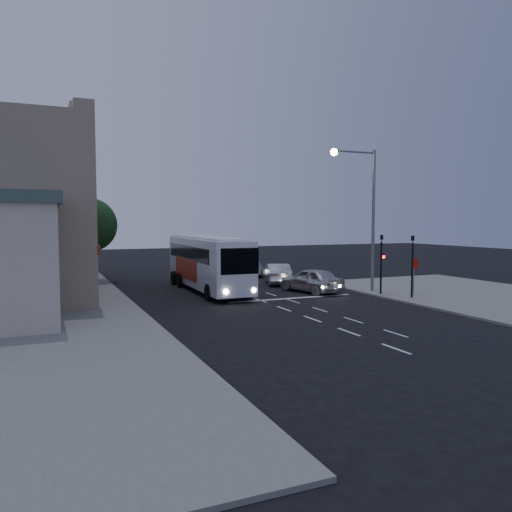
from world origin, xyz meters
name	(u,v)px	position (x,y,z in m)	size (l,w,h in m)	color
ground	(276,306)	(0.00, 0.00, 0.00)	(120.00, 120.00, 0.00)	black
sidewalk_near	(510,300)	(13.00, -4.00, 0.06)	(12.00, 24.00, 0.12)	slate
sidewalk_far	(17,299)	(-13.00, 8.00, 0.06)	(12.00, 50.00, 0.12)	slate
road_markings	(271,296)	(1.29, 3.31, 0.00)	(8.00, 30.55, 0.01)	silver
tour_bus	(207,261)	(-1.55, 7.19, 1.95)	(2.80, 11.78, 3.60)	white
car_suv	(311,280)	(4.39, 3.80, 0.80)	(1.88, 4.67, 1.59)	#BEBEBE
car_sedan_a	(277,274)	(4.27, 8.56, 0.74)	(1.57, 4.51, 1.49)	white
car_sedan_b	(249,266)	(4.56, 14.57, 0.78)	(2.19, 5.39, 1.57)	#99A1AE
car_sedan_c	(223,263)	(3.87, 19.30, 0.70)	(2.32, 5.02, 1.40)	#9BA1B3
car_extra	(204,258)	(3.98, 25.44, 0.81)	(1.72, 4.93, 1.62)	#B0B0B0
traffic_signal_main	(381,257)	(7.60, 0.78, 2.42)	(0.25, 0.35, 4.10)	black
traffic_signal_side	(412,259)	(8.30, -1.20, 2.42)	(0.18, 0.15, 4.10)	black
regulatory_sign	(414,270)	(9.30, -0.24, 1.60)	(0.45, 0.12, 2.20)	slate
streetlight	(365,203)	(7.34, 2.20, 5.73)	(3.32, 0.44, 9.00)	slate
low_building_north	(15,236)	(-13.50, 20.00, 3.39)	(9.40, 9.40, 6.50)	beige
street_tree	(90,223)	(-8.21, 15.02, 4.50)	(4.00, 4.00, 6.20)	black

